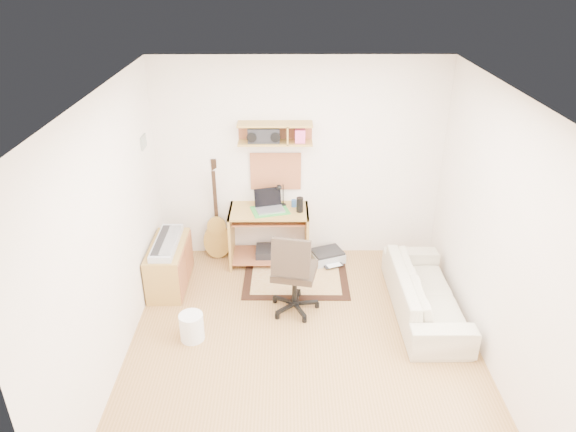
{
  "coord_description": "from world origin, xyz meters",
  "views": [
    {
      "loc": [
        -0.18,
        -4.27,
        3.65
      ],
      "look_at": [
        -0.15,
        1.05,
        1.0
      ],
      "focal_mm": 33.08,
      "sensor_mm": 36.0,
      "label": 1
    }
  ],
  "objects_px": {
    "task_chair": "(295,271)",
    "cabinet": "(169,265)",
    "printer": "(327,256)",
    "desk": "(269,236)",
    "sofa": "(426,286)"
  },
  "relations": [
    {
      "from": "cabinet",
      "to": "desk",
      "type": "bearing_deg",
      "value": 24.29
    },
    {
      "from": "task_chair",
      "to": "cabinet",
      "type": "distance_m",
      "value": 1.6
    },
    {
      "from": "cabinet",
      "to": "printer",
      "type": "distance_m",
      "value": 2.03
    },
    {
      "from": "printer",
      "to": "sofa",
      "type": "distance_m",
      "value": 1.51
    },
    {
      "from": "desk",
      "to": "cabinet",
      "type": "height_order",
      "value": "desk"
    },
    {
      "from": "task_chair",
      "to": "printer",
      "type": "relative_size",
      "value": 2.56
    },
    {
      "from": "desk",
      "to": "cabinet",
      "type": "relative_size",
      "value": 1.11
    },
    {
      "from": "desk",
      "to": "task_chair",
      "type": "relative_size",
      "value": 0.98
    },
    {
      "from": "task_chair",
      "to": "sofa",
      "type": "distance_m",
      "value": 1.47
    },
    {
      "from": "task_chair",
      "to": "sofa",
      "type": "relative_size",
      "value": 0.59
    },
    {
      "from": "printer",
      "to": "task_chair",
      "type": "bearing_deg",
      "value": -134.52
    },
    {
      "from": "cabinet",
      "to": "printer",
      "type": "xyz_separation_m",
      "value": [
        1.95,
        0.53,
        -0.19
      ]
    },
    {
      "from": "task_chair",
      "to": "printer",
      "type": "distance_m",
      "value": 1.21
    },
    {
      "from": "task_chair",
      "to": "printer",
      "type": "xyz_separation_m",
      "value": [
        0.45,
        1.04,
        -0.43
      ]
    },
    {
      "from": "task_chair",
      "to": "sofa",
      "type": "bearing_deg",
      "value": 10.26
    }
  ]
}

